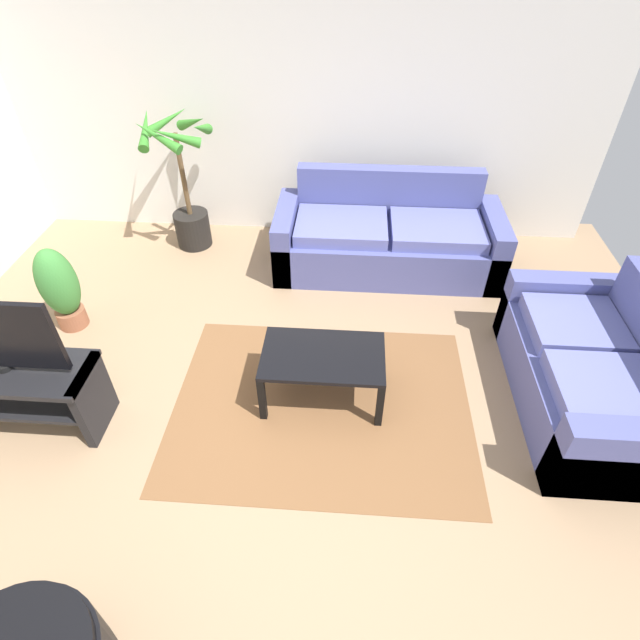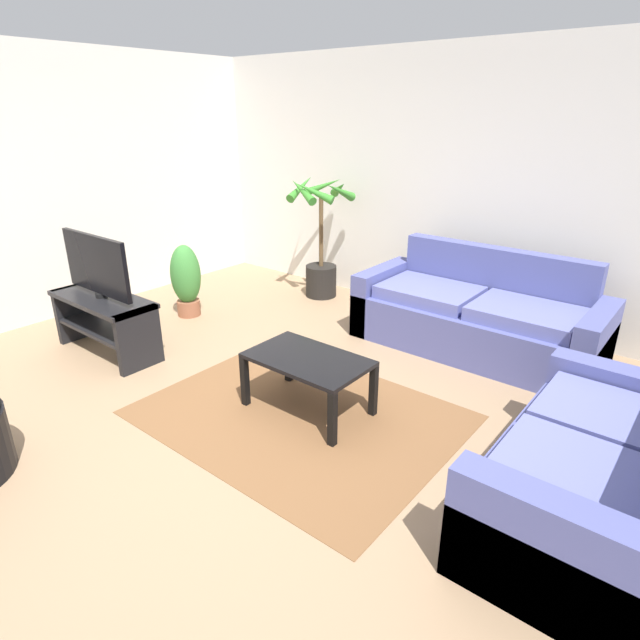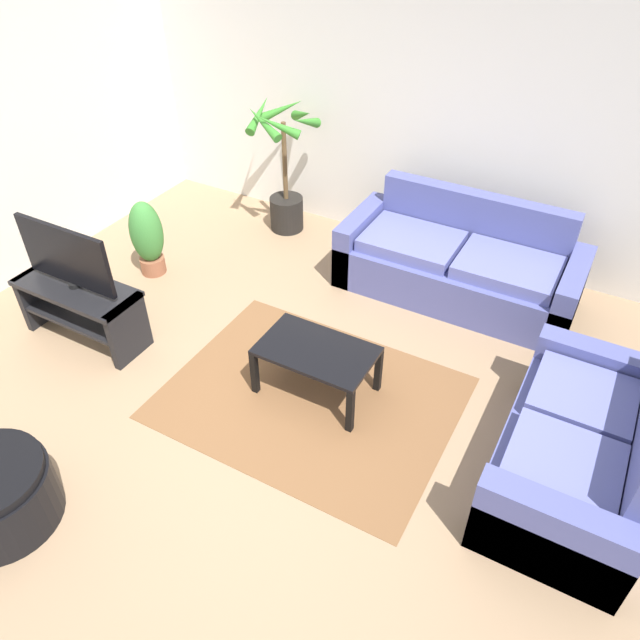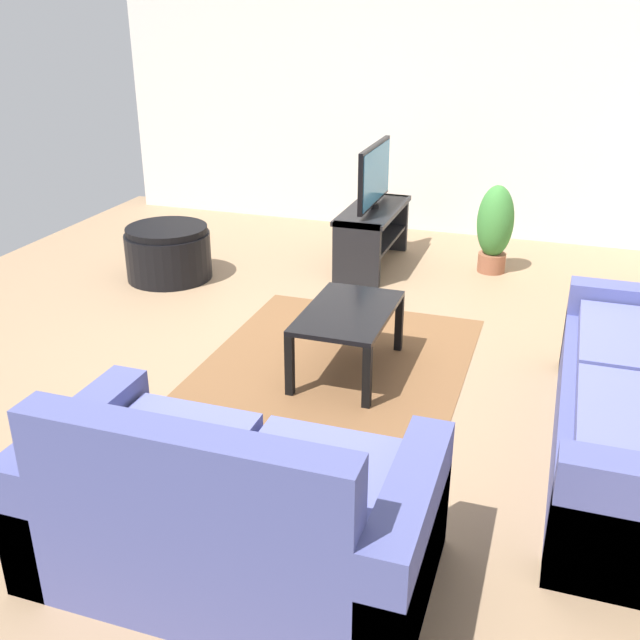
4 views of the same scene
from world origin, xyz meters
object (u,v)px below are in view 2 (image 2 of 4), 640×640
couch_main (477,318)px  tv_stand (105,317)px  coffee_table (308,365)px  tv (97,265)px  potted_plant_small (186,279)px  potted_palm (320,248)px  couch_loveseat (597,477)px

couch_main → tv_stand: size_ratio=1.99×
couch_main → coffee_table: bearing=-106.1°
tv → coffee_table: 2.16m
tv → potted_plant_small: tv is taller
potted_palm → tv_stand: bearing=-102.3°
tv_stand → potted_palm: potted_palm is taller
couch_main → potted_palm: size_ratio=1.56×
tv → potted_palm: (0.54, 2.44, -0.25)m
tv_stand → tv: 0.49m
couch_main → tv: size_ratio=2.36×
potted_plant_small → coffee_table: bearing=-16.4°
tv → coffee_table: tv is taller
couch_loveseat → coffee_table: bearing=-177.8°
couch_main → tv: 3.43m
tv → potted_plant_small: size_ratio=1.19×
couch_main → tv: tv is taller
coffee_table → potted_palm: (-1.54, 2.06, 0.21)m
tv → coffee_table: (2.07, 0.39, -0.46)m
couch_main → couch_loveseat: 2.23m
couch_loveseat → potted_palm: potted_palm is taller
tv_stand → coffee_table: size_ratio=1.25×
couch_loveseat → potted_palm: (-3.47, 1.98, 0.28)m
tv_stand → tv: tv is taller
couch_main → potted_plant_small: 3.00m
tv → potted_palm: bearing=77.6°
coffee_table → potted_plant_small: potted_plant_small is taller
tv → coffee_table: bearing=10.5°
tv_stand → potted_plant_small: (-0.18, 1.05, 0.06)m
couch_main → coffee_table: 1.87m
tv_stand → tv: bearing=90.3°
couch_main → couch_loveseat: bearing=-50.8°
coffee_table → potted_palm: bearing=126.8°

